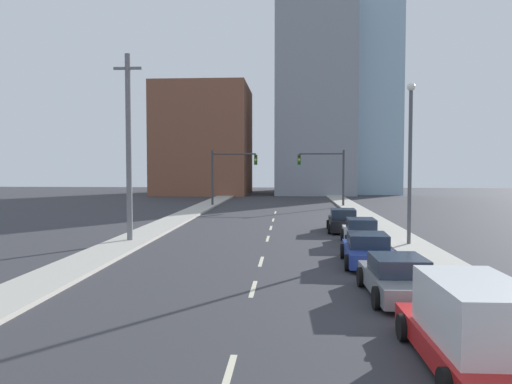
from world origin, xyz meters
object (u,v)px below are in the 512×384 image
at_px(sedan_gray, 398,278).
at_px(sedan_white, 361,232).
at_px(utility_pole_left_mid, 129,147).
at_px(box_truck_red, 474,328).
at_px(traffic_signal_left, 226,170).
at_px(sedan_blue, 368,250).
at_px(street_lamp, 410,153).
at_px(traffic_signal_right, 330,170).
at_px(sedan_black, 343,221).

height_order(sedan_gray, sedan_white, sedan_white).
xyz_separation_m(utility_pole_left_mid, box_truck_red, (12.88, -16.98, -4.50)).
xyz_separation_m(traffic_signal_left, sedan_blue, (10.27, -31.54, -3.36)).
xyz_separation_m(traffic_signal_left, street_lamp, (13.27, -26.41, 1.06)).
relative_size(traffic_signal_left, sedan_gray, 1.30).
xyz_separation_m(traffic_signal_left, traffic_signal_right, (11.16, 0.00, 0.00)).
bearing_deg(traffic_signal_left, utility_pole_left_mid, -94.81).
bearing_deg(sedan_blue, sedan_gray, -86.17).
relative_size(utility_pole_left_mid, sedan_black, 2.36).
xyz_separation_m(utility_pole_left_mid, sedan_gray, (12.59, -11.03, -4.79)).
distance_m(utility_pole_left_mid, street_lamp, 15.47).
relative_size(traffic_signal_right, sedan_gray, 1.30).
bearing_deg(sedan_gray, street_lamp, 73.58).
bearing_deg(sedan_gray, traffic_signal_right, 87.51).
xyz_separation_m(traffic_signal_left, box_truck_red, (10.69, -42.99, -3.07)).
bearing_deg(box_truck_red, traffic_signal_right, 88.71).
relative_size(sedan_blue, sedan_black, 1.04).
distance_m(traffic_signal_left, sedan_white, 28.07).
relative_size(traffic_signal_right, street_lamp, 0.69).
xyz_separation_m(traffic_signal_left, utility_pole_left_mid, (-2.19, -26.02, 1.43)).
bearing_deg(sedan_blue, sedan_white, 87.03).
xyz_separation_m(street_lamp, sedan_white, (-2.45, 0.72, -4.40)).
bearing_deg(street_lamp, sedan_white, 163.57).
height_order(box_truck_red, sedan_gray, box_truck_red).
bearing_deg(traffic_signal_left, sedan_gray, -74.31).
bearing_deg(traffic_signal_left, street_lamp, -63.32).
bearing_deg(sedan_gray, sedan_white, 86.55).
relative_size(utility_pole_left_mid, sedan_blue, 2.27).
bearing_deg(street_lamp, utility_pole_left_mid, 178.56).
xyz_separation_m(utility_pole_left_mid, sedan_black, (12.61, 5.78, -4.75)).
distance_m(traffic_signal_right, sedan_black, 20.53).
height_order(traffic_signal_left, sedan_white, traffic_signal_left).
distance_m(street_lamp, box_truck_red, 17.29).
relative_size(utility_pole_left_mid, box_truck_red, 1.98).
height_order(traffic_signal_left, sedan_blue, traffic_signal_left).
xyz_separation_m(traffic_signal_left, sedan_black, (10.42, -20.24, -3.32)).
bearing_deg(box_truck_red, sedan_gray, 92.13).
bearing_deg(sedan_white, sedan_gray, -91.16).
bearing_deg(sedan_blue, street_lamp, 62.14).
bearing_deg(traffic_signal_right, sedan_white, -90.74).
distance_m(traffic_signal_right, sedan_white, 25.90).
bearing_deg(traffic_signal_right, box_truck_red, -90.62).
relative_size(traffic_signal_left, traffic_signal_right, 1.00).
bearing_deg(traffic_signal_left, sedan_white, -67.15).
distance_m(traffic_signal_left, box_truck_red, 44.41).
bearing_deg(box_truck_red, traffic_signal_left, 103.30).
relative_size(street_lamp, box_truck_red, 1.64).
height_order(box_truck_red, sedan_blue, box_truck_red).
bearing_deg(traffic_signal_right, sedan_blue, -91.61).
height_order(utility_pole_left_mid, sedan_black, utility_pole_left_mid).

